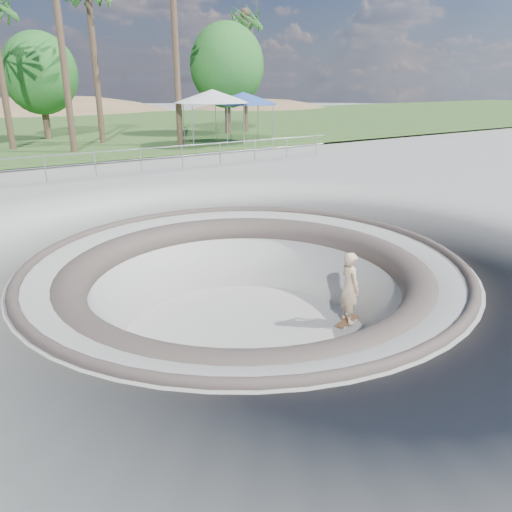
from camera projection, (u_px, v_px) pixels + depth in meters
name	position (u px, v px, depth m)	size (l,w,h in m)	color
ground	(246.00, 262.00, 11.71)	(180.00, 180.00, 0.00)	#989994
skate_bowl	(246.00, 331.00, 12.32)	(14.00, 14.00, 4.10)	#989994
grass_strip	(14.00, 132.00, 38.53)	(180.00, 36.00, 0.12)	#375A24
distant_hills	(27.00, 175.00, 61.21)	(103.20, 45.00, 28.60)	brown
safety_railing	(95.00, 164.00, 20.97)	(25.00, 0.06, 1.03)	gray
skateboard	(347.00, 321.00, 12.83)	(0.86, 0.46, 0.09)	brown
skater	(350.00, 287.00, 12.52)	(0.68, 0.44, 1.86)	#D2B388
canopy_white	(212.00, 96.00, 29.46)	(6.16, 6.16, 3.23)	gray
canopy_blue	(243.00, 98.00, 30.62)	(5.85, 5.85, 3.06)	gray
palm_f	(245.00, 21.00, 35.39)	(2.60, 2.60, 9.11)	brown
bushy_tree_mid	(40.00, 74.00, 32.16)	(4.73, 4.30, 6.83)	brown
bushy_tree_right	(227.00, 66.00, 35.43)	(5.38, 4.89, 7.76)	brown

